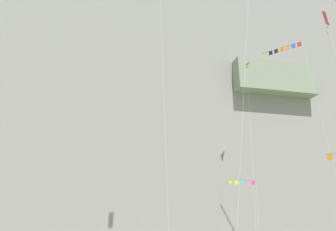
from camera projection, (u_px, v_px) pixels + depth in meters
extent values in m
cube|color=gray|center=(127.00, 46.00, 69.11)|extent=(180.00, 26.01, 77.22)
cube|color=gray|center=(273.00, 80.00, 58.77)|extent=(15.51, 4.19, 5.81)
cube|color=red|center=(326.00, 18.00, 25.70)|extent=(0.92, 1.12, 1.37)
cylinder|color=black|center=(326.00, 18.00, 25.70)|extent=(0.40, 0.18, 1.10)
cube|color=purple|center=(327.00, 24.00, 25.55)|extent=(0.04, 0.17, 0.08)
cube|color=black|center=(327.00, 27.00, 25.46)|extent=(0.09, 0.16, 0.08)
cube|color=orange|center=(327.00, 30.00, 25.36)|extent=(0.12, 0.14, 0.08)
cube|color=red|center=(328.00, 33.00, 25.27)|extent=(0.09, 0.16, 0.08)
cylinder|color=black|center=(282.00, 48.00, 41.92)|extent=(3.34, 4.02, 0.03)
cube|color=red|center=(299.00, 44.00, 40.55)|extent=(0.36, 0.42, 0.54)
cube|color=blue|center=(293.00, 46.00, 40.97)|extent=(0.37, 0.42, 0.54)
cube|color=orange|center=(287.00, 48.00, 41.40)|extent=(0.35, 0.40, 0.54)
cube|color=orange|center=(282.00, 50.00, 41.83)|extent=(0.36, 0.42, 0.54)
cube|color=black|center=(276.00, 51.00, 42.26)|extent=(0.37, 0.42, 0.54)
cube|color=black|center=(271.00, 53.00, 42.68)|extent=(0.34, 0.40, 0.54)
cube|color=#8CCC33|center=(265.00, 55.00, 43.11)|extent=(0.36, 0.42, 0.54)
cylinder|color=silver|center=(325.00, 133.00, 35.91)|extent=(1.04, 1.93, 24.43)
cylinder|color=silver|center=(163.00, 74.00, 29.63)|extent=(0.81, 1.81, 31.61)
pyramid|color=orange|center=(245.00, 67.00, 48.03)|extent=(0.90, 1.17, 0.24)
cube|color=#8CCC33|center=(247.00, 67.00, 48.02)|extent=(0.32, 0.11, 0.34)
cylinder|color=silver|center=(251.00, 145.00, 42.46)|extent=(2.39, 3.31, 24.70)
cylinder|color=black|center=(242.00, 180.00, 36.64)|extent=(3.79, 0.48, 0.02)
cube|color=#CC3399|center=(253.00, 183.00, 37.06)|extent=(0.42, 0.08, 0.46)
cube|color=pink|center=(248.00, 183.00, 36.81)|extent=(0.42, 0.11, 0.46)
cube|color=#38B2D1|center=(242.00, 183.00, 36.56)|extent=(0.42, 0.09, 0.46)
cube|color=yellow|center=(236.00, 182.00, 36.31)|extent=(0.42, 0.11, 0.46)
cube|color=#8CCC33|center=(230.00, 182.00, 36.06)|extent=(0.42, 0.09, 0.46)
cylinder|color=silver|center=(258.00, 213.00, 35.07)|extent=(1.32, 2.07, 7.22)
cube|color=orange|center=(330.00, 157.00, 34.03)|extent=(0.37, 0.49, 0.63)
cylinder|color=silver|center=(246.00, 47.00, 24.17)|extent=(4.05, 0.17, 30.88)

